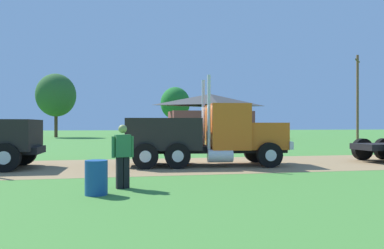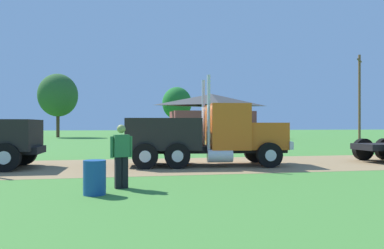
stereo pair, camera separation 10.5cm
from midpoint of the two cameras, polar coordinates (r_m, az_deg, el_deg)
The scene contains 9 objects.
ground_plane at distance 16.24m, azimuth 1.83°, elevation -6.13°, with size 200.00×200.00×0.00m, color #468435.
dirt_track at distance 16.24m, azimuth 1.83°, elevation -6.12°, with size 120.00×6.46×0.01m, color #967950.
truck_foreground_white at distance 15.87m, azimuth 2.10°, elevation -1.69°, with size 7.11×3.12×3.73m.
visitor_standing_near at distance 10.36m, azimuth -10.43°, elevation -4.43°, with size 0.59×0.34×1.73m.
steel_barrel at distance 9.61m, azimuth -14.31°, elevation -7.82°, with size 0.55×0.55×0.85m, color #19478C.
shed_building at distance 45.63m, azimuth 3.06°, elevation 1.15°, with size 10.19×5.51×5.47m.
utility_pole_near at distance 43.60m, azimuth 24.20°, elevation 4.06°, with size 1.62×1.69×9.14m.
tree_left at distance 54.05m, azimuth -19.69°, elevation 4.21°, with size 5.28×5.28×8.63m.
tree_mid at distance 54.50m, azimuth -2.25°, elevation 3.24°, with size 4.27×4.27×7.19m.
Camera 2 is at (-3.51, -15.76, 1.73)m, focal length 35.03 mm.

